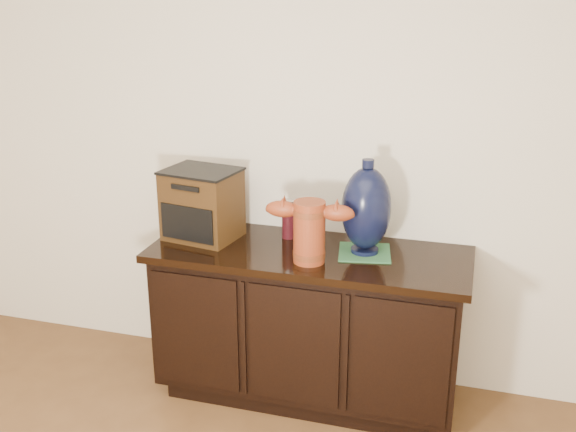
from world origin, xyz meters
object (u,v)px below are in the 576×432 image
(tv_radio, at_px, (202,204))
(spray_can, at_px, (289,219))
(terracotta_vessel, at_px, (309,228))
(lamp_base, at_px, (366,209))
(sideboard, at_px, (308,323))

(tv_radio, xyz_separation_m, spray_can, (0.40, 0.11, -0.07))
(terracotta_vessel, height_order, spray_can, terracotta_vessel)
(spray_can, bearing_deg, lamp_base, -13.88)
(lamp_base, distance_m, spray_can, 0.41)
(sideboard, relative_size, tv_radio, 3.90)
(terracotta_vessel, xyz_separation_m, tv_radio, (-0.56, 0.15, 0.01))
(tv_radio, bearing_deg, spray_can, 25.21)
(lamp_base, bearing_deg, terracotta_vessel, -142.95)
(sideboard, xyz_separation_m, lamp_base, (0.25, 0.04, 0.58))
(terracotta_vessel, height_order, lamp_base, lamp_base)
(terracotta_vessel, xyz_separation_m, lamp_base, (0.22, 0.16, 0.06))
(sideboard, height_order, tv_radio, tv_radio)
(sideboard, height_order, spray_can, spray_can)
(sideboard, xyz_separation_m, terracotta_vessel, (0.03, -0.12, 0.52))
(spray_can, bearing_deg, terracotta_vessel, -57.07)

